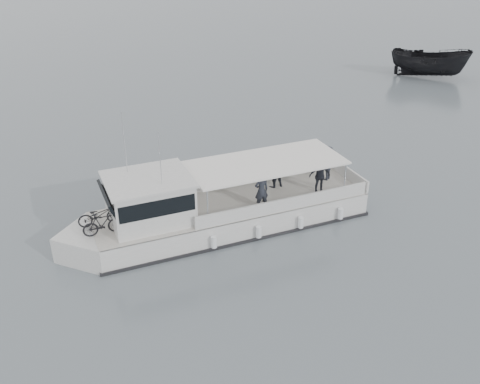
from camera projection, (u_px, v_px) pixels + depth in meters
ground at (172, 267)px, 22.48m from camera, size 1400.00×1400.00×0.00m
tour_boat at (206, 211)px, 24.66m from camera, size 14.66×6.97×6.17m
dark_motorboat at (430, 63)px, 48.10m from camera, size 6.03×7.18×2.67m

